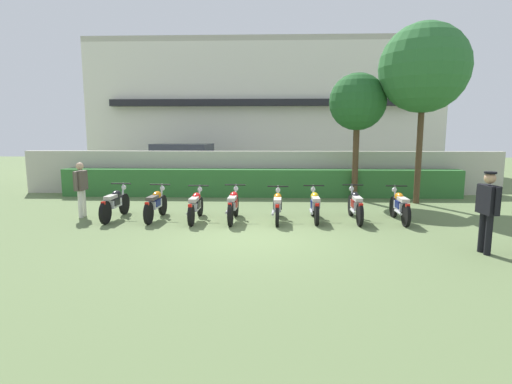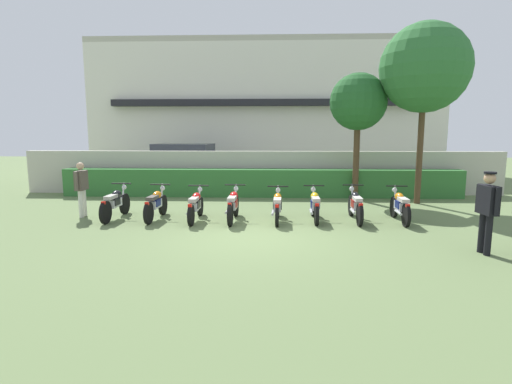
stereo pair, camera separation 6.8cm
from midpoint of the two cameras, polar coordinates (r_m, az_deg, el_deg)
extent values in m
plane|color=#607547|center=(9.64, -0.67, -6.41)|extent=(60.00, 60.00, 0.00)
cube|color=silver|center=(25.67, 1.09, 11.17)|extent=(19.94, 6.00, 7.31)
cube|color=black|center=(22.44, 0.94, 12.48)|extent=(16.75, 0.50, 0.36)
cube|color=#B2AD9E|center=(26.12, 1.11, 19.54)|extent=(19.94, 6.00, 0.30)
cube|color=#BCB7A8|center=(16.19, 0.47, 2.76)|extent=(18.94, 0.30, 1.70)
cube|color=#337033|center=(15.54, 0.40, 1.30)|extent=(15.15, 0.70, 1.05)
cube|color=navy|center=(19.87, -9.81, 3.39)|extent=(4.69, 2.39, 1.00)
cube|color=#2D333D|center=(19.88, -10.41, 5.76)|extent=(2.89, 2.02, 0.65)
cylinder|color=black|center=(20.35, -4.73, 2.48)|extent=(0.70, 0.30, 0.68)
cylinder|color=black|center=(18.57, -6.09, 1.87)|extent=(0.70, 0.30, 0.68)
cylinder|color=black|center=(21.32, -12.99, 2.56)|extent=(0.70, 0.30, 0.68)
cylinder|color=black|center=(19.63, -15.01, 1.99)|extent=(0.70, 0.30, 0.68)
cylinder|color=#4C3823|center=(15.19, 13.69, 4.24)|extent=(0.22, 0.22, 2.82)
sphere|color=#235B28|center=(15.19, 13.98, 12.23)|extent=(2.02, 2.02, 2.02)
cylinder|color=#4C3823|center=(15.00, 21.84, 5.20)|extent=(0.20, 0.20, 3.54)
sphere|color=#2D6B33|center=(15.13, 22.45, 15.84)|extent=(2.95, 2.95, 2.95)
cylinder|color=black|center=(12.86, -18.19, -1.60)|extent=(0.11, 0.63, 0.63)
cylinder|color=black|center=(11.66, -20.61, -2.73)|extent=(0.11, 0.63, 0.63)
cube|color=silver|center=(12.19, -19.46, -1.49)|extent=(0.22, 0.61, 0.22)
ellipsoid|color=black|center=(12.31, -19.21, -0.30)|extent=(0.23, 0.45, 0.22)
cube|color=#B2ADA3|center=(11.95, -19.94, -0.68)|extent=(0.21, 0.53, 0.10)
cube|color=red|center=(11.52, -20.88, -1.46)|extent=(0.10, 0.08, 0.08)
cylinder|color=silver|center=(12.73, -18.40, -0.25)|extent=(0.06, 0.23, 0.65)
cylinder|color=black|center=(12.61, -18.62, 1.13)|extent=(0.60, 0.05, 0.04)
sphere|color=silver|center=(12.81, -18.26, 0.62)|extent=(0.14, 0.14, 0.14)
cylinder|color=silver|center=(12.03, -20.42, -2.29)|extent=(0.09, 0.55, 0.07)
cube|color=black|center=(12.14, -19.57, -1.29)|extent=(0.25, 0.37, 0.20)
cylinder|color=black|center=(12.43, -13.15, -1.79)|extent=(0.12, 0.61, 0.61)
cylinder|color=black|center=(11.28, -15.05, -2.91)|extent=(0.12, 0.61, 0.61)
cube|color=silver|center=(11.78, -14.16, -1.65)|extent=(0.23, 0.61, 0.22)
ellipsoid|color=orange|center=(11.90, -13.94, -0.42)|extent=(0.24, 0.45, 0.22)
cube|color=#4C4742|center=(11.53, -14.56, -0.83)|extent=(0.22, 0.53, 0.10)
cube|color=red|center=(11.13, -15.28, -1.60)|extent=(0.10, 0.08, 0.08)
cylinder|color=silver|center=(12.30, -13.32, -0.40)|extent=(0.06, 0.23, 0.65)
cylinder|color=black|center=(12.17, -13.50, 1.03)|extent=(0.60, 0.06, 0.04)
sphere|color=silver|center=(12.37, -13.20, 0.50)|extent=(0.14, 0.14, 0.14)
cylinder|color=silver|center=(11.61, -15.09, -2.49)|extent=(0.09, 0.55, 0.07)
cube|color=navy|center=(11.72, -14.24, -1.46)|extent=(0.26, 0.37, 0.20)
cylinder|color=black|center=(12.11, -8.03, -2.01)|extent=(0.09, 0.57, 0.57)
cylinder|color=black|center=(10.85, -9.30, -3.28)|extent=(0.09, 0.57, 0.57)
cube|color=silver|center=(11.40, -8.70, -1.92)|extent=(0.21, 0.60, 0.22)
ellipsoid|color=red|center=(11.53, -8.56, -0.64)|extent=(0.22, 0.44, 0.22)
cube|color=#B2ADA3|center=(11.14, -8.95, -1.07)|extent=(0.20, 0.52, 0.10)
cube|color=red|center=(10.70, -9.44, -1.92)|extent=(0.10, 0.08, 0.08)
cylinder|color=silver|center=(11.97, -8.14, -0.58)|extent=(0.05, 0.23, 0.65)
cylinder|color=black|center=(11.84, -8.26, 0.88)|extent=(0.60, 0.04, 0.04)
sphere|color=silver|center=(12.05, -8.06, 0.34)|extent=(0.14, 0.14, 0.14)
cylinder|color=silver|center=(11.21, -9.53, -2.80)|extent=(0.07, 0.55, 0.07)
cube|color=black|center=(11.34, -8.75, -1.72)|extent=(0.24, 0.36, 0.20)
cylinder|color=black|center=(11.93, -3.00, -1.93)|extent=(0.11, 0.64, 0.64)
cylinder|color=black|center=(10.71, -3.80, -3.15)|extent=(0.11, 0.64, 0.64)
cube|color=silver|center=(11.24, -3.42, -1.80)|extent=(0.22, 0.61, 0.22)
ellipsoid|color=red|center=(11.37, -3.32, -0.51)|extent=(0.23, 0.45, 0.22)
cube|color=#B2ADA3|center=(10.98, -3.58, -0.94)|extent=(0.22, 0.53, 0.10)
cube|color=red|center=(10.56, -3.89, -1.77)|extent=(0.10, 0.08, 0.08)
cylinder|color=silver|center=(11.79, -3.06, -0.48)|extent=(0.06, 0.23, 0.65)
cylinder|color=black|center=(11.66, -3.13, 1.01)|extent=(0.60, 0.05, 0.04)
sphere|color=silver|center=(11.87, -3.01, 0.46)|extent=(0.14, 0.14, 0.14)
cylinder|color=silver|center=(11.04, -4.19, -2.69)|extent=(0.09, 0.55, 0.07)
cube|color=#A51414|center=(11.18, -3.45, -1.60)|extent=(0.25, 0.37, 0.20)
cylinder|color=black|center=(11.90, 2.93, -2.14)|extent=(0.11, 0.56, 0.56)
cylinder|color=black|center=(10.69, 2.83, -3.37)|extent=(0.11, 0.56, 0.56)
cube|color=silver|center=(11.22, 2.88, -2.02)|extent=(0.22, 0.61, 0.22)
ellipsoid|color=orange|center=(11.35, 2.90, -0.72)|extent=(0.23, 0.45, 0.22)
cube|color=beige|center=(10.96, 2.87, -1.16)|extent=(0.22, 0.53, 0.10)
cube|color=red|center=(10.54, 2.83, -1.99)|extent=(0.10, 0.08, 0.08)
cylinder|color=silver|center=(11.76, 2.93, -0.69)|extent=(0.06, 0.23, 0.65)
cylinder|color=black|center=(11.62, 2.94, 0.80)|extent=(0.60, 0.05, 0.04)
sphere|color=silver|center=(11.84, 2.95, 0.26)|extent=(0.14, 0.14, 0.14)
cylinder|color=silver|center=(11.00, 2.23, -2.92)|extent=(0.09, 0.55, 0.07)
cube|color=black|center=(11.16, 2.88, -1.82)|extent=(0.25, 0.37, 0.20)
cylinder|color=black|center=(12.11, 7.84, -1.99)|extent=(0.10, 0.58, 0.58)
cylinder|color=black|center=(10.91, 8.36, -3.17)|extent=(0.10, 0.58, 0.58)
cube|color=silver|center=(11.43, 8.13, -1.86)|extent=(0.21, 0.60, 0.22)
ellipsoid|color=yellow|center=(11.56, 8.08, -0.58)|extent=(0.23, 0.44, 0.22)
cube|color=#B2ADA3|center=(11.17, 8.25, -1.01)|extent=(0.21, 0.52, 0.10)
cube|color=red|center=(10.76, 8.44, -1.81)|extent=(0.10, 0.08, 0.08)
cylinder|color=silver|center=(11.97, 7.91, -0.56)|extent=(0.05, 0.23, 0.65)
cylinder|color=black|center=(11.83, 7.98, 0.90)|extent=(0.60, 0.05, 0.04)
sphere|color=silver|center=(12.05, 7.88, 0.37)|extent=(0.14, 0.14, 0.14)
cylinder|color=silver|center=(11.20, 7.61, -2.74)|extent=(0.08, 0.55, 0.07)
cube|color=navy|center=(11.38, 8.15, -1.66)|extent=(0.25, 0.36, 0.20)
cylinder|color=black|center=(12.33, 13.07, -1.86)|extent=(0.10, 0.61, 0.61)
cylinder|color=black|center=(11.04, 14.24, -3.11)|extent=(0.10, 0.61, 0.61)
cube|color=silver|center=(11.61, 13.70, -1.77)|extent=(0.21, 0.60, 0.22)
ellipsoid|color=black|center=(11.73, 13.59, -0.52)|extent=(0.23, 0.44, 0.22)
cube|color=beige|center=(11.35, 13.94, -0.94)|extent=(0.21, 0.52, 0.10)
cube|color=red|center=(10.89, 14.39, -1.77)|extent=(0.10, 0.08, 0.08)
cylinder|color=silver|center=(12.19, 13.20, -0.46)|extent=(0.05, 0.23, 0.65)
cylinder|color=black|center=(12.05, 13.32, 0.98)|extent=(0.60, 0.05, 0.04)
sphere|color=silver|center=(12.27, 13.14, 0.45)|extent=(0.14, 0.14, 0.14)
cylinder|color=silver|center=(11.37, 13.30, -2.64)|extent=(0.08, 0.55, 0.07)
cube|color=#A51414|center=(11.55, 13.75, -1.57)|extent=(0.25, 0.36, 0.20)
cylinder|color=black|center=(12.46, 18.66, -1.99)|extent=(0.11, 0.61, 0.61)
cylinder|color=black|center=(11.32, 20.20, -3.10)|extent=(0.11, 0.61, 0.61)
cube|color=silver|center=(11.82, 19.49, -1.85)|extent=(0.22, 0.61, 0.22)
ellipsoid|color=orange|center=(11.94, 19.33, -0.62)|extent=(0.23, 0.45, 0.22)
cube|color=beige|center=(11.56, 19.85, -1.03)|extent=(0.22, 0.53, 0.10)
cube|color=red|center=(11.18, 20.42, -1.79)|extent=(0.10, 0.08, 0.08)
cylinder|color=silver|center=(12.32, 18.84, -0.60)|extent=(0.06, 0.23, 0.65)
cylinder|color=black|center=(12.19, 19.02, 0.82)|extent=(0.60, 0.05, 0.04)
sphere|color=silver|center=(12.40, 18.75, 0.30)|extent=(0.14, 0.14, 0.14)
cylinder|color=silver|center=(11.57, 19.22, -2.70)|extent=(0.09, 0.55, 0.07)
cube|color=navy|center=(11.76, 19.57, -1.65)|extent=(0.25, 0.37, 0.20)
cylinder|color=silver|center=(12.96, -23.23, -1.43)|extent=(0.13, 0.13, 0.79)
cylinder|color=silver|center=(12.78, -23.62, -1.59)|extent=(0.13, 0.13, 0.79)
cube|color=brown|center=(12.78, -23.60, 1.49)|extent=(0.22, 0.46, 0.56)
cylinder|color=brown|center=(13.03, -23.08, 1.70)|extent=(0.09, 0.09, 0.53)
cylinder|color=brown|center=(12.52, -24.16, 1.39)|extent=(0.09, 0.09, 0.53)
sphere|color=tan|center=(12.74, -23.72, 3.35)|extent=(0.21, 0.21, 0.21)
cylinder|color=black|center=(9.44, 29.75, -5.29)|extent=(0.13, 0.13, 0.83)
cylinder|color=black|center=(9.62, 29.04, -5.00)|extent=(0.13, 0.13, 0.83)
cube|color=black|center=(9.40, 29.70, -0.94)|extent=(0.27, 0.50, 0.59)
cylinder|color=black|center=(9.16, 30.70, -1.15)|extent=(0.09, 0.09, 0.56)
cylinder|color=black|center=(9.64, 28.76, -0.58)|extent=(0.09, 0.09, 0.56)
sphere|color=tan|center=(9.35, 29.90, 1.69)|extent=(0.22, 0.22, 0.22)
cylinder|color=black|center=(9.34, 29.95, 2.37)|extent=(0.24, 0.24, 0.04)
camera|label=1|loc=(0.03, -90.17, -0.03)|focal=28.41mm
camera|label=2|loc=(0.03, 89.83, 0.03)|focal=28.41mm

